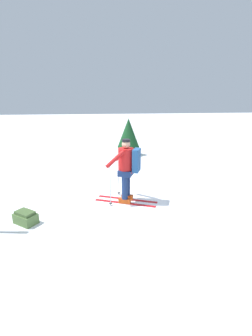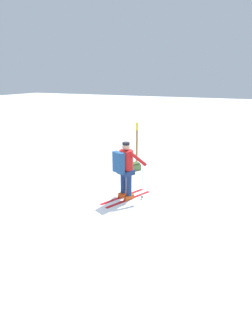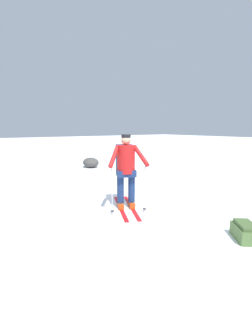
# 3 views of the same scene
# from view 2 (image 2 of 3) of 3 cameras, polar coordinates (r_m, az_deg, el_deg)

# --- Properties ---
(ground_plane) EXTENTS (80.00, 80.00, 0.00)m
(ground_plane) POSITION_cam_2_polar(r_m,az_deg,el_deg) (7.55, -1.55, -6.34)
(ground_plane) COLOR white
(skier) EXTENTS (1.59, 1.03, 1.62)m
(skier) POSITION_cam_2_polar(r_m,az_deg,el_deg) (7.12, -0.16, 0.27)
(skier) COLOR red
(skier) RESTS_ON ground_plane
(dropped_backpack) EXTENTS (0.56, 0.53, 0.28)m
(dropped_backpack) POSITION_cam_2_polar(r_m,az_deg,el_deg) (9.65, 1.68, 0.29)
(dropped_backpack) COLOR #4C6B38
(dropped_backpack) RESTS_ON ground_plane
(trail_marker) EXTENTS (0.09, 0.09, 1.62)m
(trail_marker) POSITION_cam_2_polar(r_m,az_deg,el_deg) (10.22, 2.38, 6.08)
(trail_marker) COLOR olive
(trail_marker) RESTS_ON ground_plane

